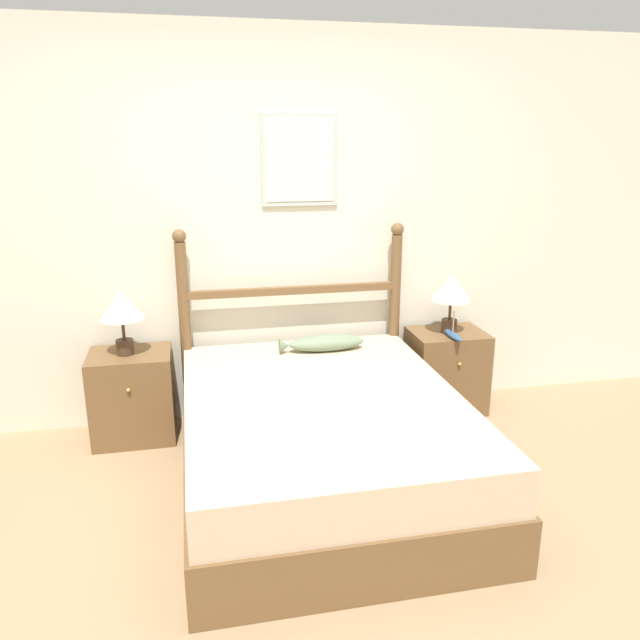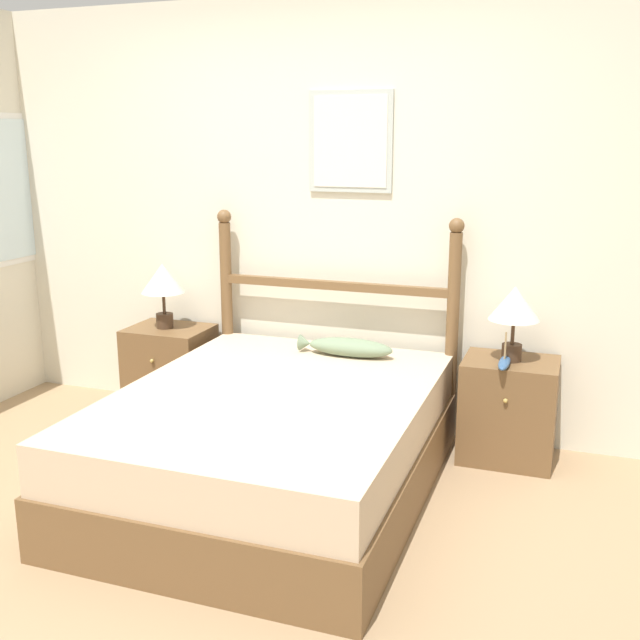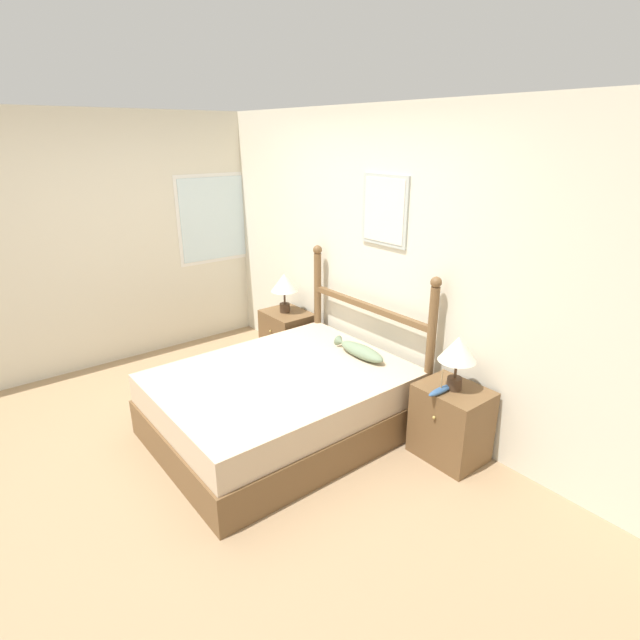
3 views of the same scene
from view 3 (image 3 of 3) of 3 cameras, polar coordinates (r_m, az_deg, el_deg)
The scene contains 11 objects.
ground_plane at distance 4.12m, azimuth -13.56°, elevation -14.39°, with size 16.00×16.00×0.00m, color #9E7F5B.
wall_back at distance 4.49m, azimuth 5.39°, elevation 7.06°, with size 6.40×0.08×2.55m.
wall_left at distance 5.53m, azimuth -24.14°, elevation 7.92°, with size 0.08×6.40×2.55m.
bed at distance 4.12m, azimuth -4.41°, elevation -9.44°, with size 1.50×1.95×0.53m.
headboard at distance 4.46m, azimuth 5.43°, elevation -0.51°, with size 1.52×0.09×1.32m.
nightstand_left at distance 5.31m, azimuth -3.75°, elevation -2.02°, with size 0.51×0.42×0.57m.
nightstand_right at distance 3.94m, azimuth 14.74°, elevation -11.28°, with size 0.51×0.42×0.57m.
table_lamp_left at distance 5.12m, azimuth -4.11°, elevation 4.08°, with size 0.27×0.27×0.41m.
table_lamp_right at distance 3.66m, azimuth 15.46°, elevation -3.49°, with size 0.27×0.27×0.41m.
model_boat at distance 3.71m, azimuth 13.64°, elevation -7.78°, with size 0.06×0.26×0.19m.
fish_pillow at distance 4.26m, azimuth 4.60°, elevation -3.52°, with size 0.56×0.15×0.10m.
Camera 3 is at (3.14, -1.31, 2.31)m, focal length 28.00 mm.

